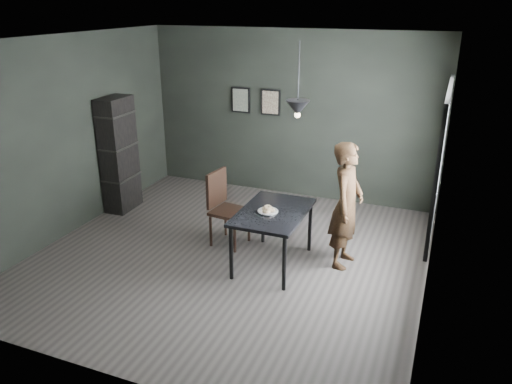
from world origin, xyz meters
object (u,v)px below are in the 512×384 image
at_px(cafe_table, 273,217).
at_px(woman, 346,205).
at_px(wood_chair, 224,203).
at_px(pendant_lamp, 298,108).
at_px(shelf_unit, 119,155).
at_px(white_plate, 268,212).

relative_size(cafe_table, woman, 0.73).
distance_m(cafe_table, woman, 0.93).
bearing_deg(cafe_table, wood_chair, 158.28).
distance_m(cafe_table, wood_chair, 0.91).
distance_m(cafe_table, pendant_lamp, 1.41).
bearing_deg(shelf_unit, cafe_table, -18.49).
relative_size(woman, wood_chair, 1.56).
distance_m(white_plate, woman, 0.99).
bearing_deg(white_plate, pendant_lamp, 28.80).
distance_m(woman, pendant_lamp, 1.39).
xyz_separation_m(white_plate, wood_chair, (-0.80, 0.40, -0.16)).
distance_m(white_plate, pendant_lamp, 1.34).
xyz_separation_m(cafe_table, shelf_unit, (-2.92, 0.84, 0.24)).
relative_size(cafe_table, wood_chair, 1.15).
relative_size(shelf_unit, pendant_lamp, 2.12).
relative_size(cafe_table, white_plate, 5.22).
bearing_deg(white_plate, shelf_unit, 162.47).
relative_size(white_plate, pendant_lamp, 0.27).
bearing_deg(pendant_lamp, cafe_table, -158.20).
height_order(wood_chair, pendant_lamp, pendant_lamp).
distance_m(cafe_table, white_plate, 0.11).
relative_size(wood_chair, shelf_unit, 0.57).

